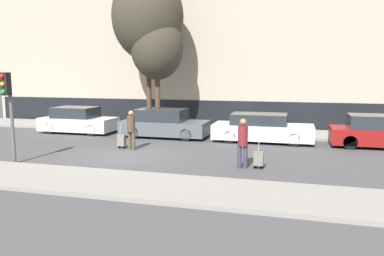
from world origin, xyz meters
TOP-DOWN VIEW (x-y plane):
  - ground_plane at (0.00, 0.00)m, footprint 80.00×80.00m
  - sidewalk_near at (0.00, -3.75)m, footprint 28.00×2.50m
  - sidewalk_far at (0.00, 7.00)m, footprint 28.00×3.00m
  - building_facade at (0.00, 10.29)m, footprint 28.00×2.24m
  - parked_car_0 at (-4.96, 4.70)m, footprint 4.09×1.80m
  - parked_car_1 at (0.12, 4.63)m, footprint 4.42×1.92m
  - parked_car_2 at (5.09, 4.58)m, footprint 4.69×1.81m
  - parked_car_3 at (10.14, 4.55)m, footprint 4.03×1.78m
  - pedestrian_left at (-0.11, 1.15)m, footprint 0.34×0.34m
  - trolley_left at (-0.64, 1.29)m, footprint 0.34×0.29m
  - pedestrian_right at (4.90, -0.77)m, footprint 0.35×0.34m
  - trolley_right at (5.45, -0.68)m, footprint 0.34×0.29m
  - traffic_light at (-3.18, -2.37)m, footprint 0.28×0.47m
  - parked_bicycle at (5.70, 6.68)m, footprint 1.77×0.06m
  - bare_tree_near_crossing at (-1.48, 6.60)m, footprint 3.97×3.97m
  - bare_tree_down_street at (-0.85, 6.32)m, footprint 2.89×2.89m

SIDE VIEW (x-z plane):
  - ground_plane at x=0.00m, z-range 0.00..0.00m
  - sidewalk_near at x=0.00m, z-range 0.00..0.12m
  - sidewalk_far at x=0.00m, z-range 0.00..0.12m
  - trolley_right at x=5.45m, z-range -0.21..0.92m
  - trolley_left at x=-0.64m, z-range -0.21..0.93m
  - parked_bicycle at x=5.70m, z-range 0.01..0.97m
  - parked_car_2 at x=5.09m, z-range -0.04..1.31m
  - parked_car_0 at x=-4.96m, z-range -0.05..1.37m
  - parked_car_3 at x=10.14m, z-range -0.05..1.39m
  - parked_car_1 at x=0.12m, z-range -0.05..1.40m
  - pedestrian_left at x=-0.11m, z-range 0.11..1.80m
  - pedestrian_right at x=4.90m, z-range 0.12..1.84m
  - traffic_light at x=-3.18m, z-range 0.71..3.99m
  - bare_tree_down_street at x=-0.85m, z-range 1.48..7.79m
  - building_facade at x=0.00m, z-range -0.02..11.85m
  - bare_tree_near_crossing at x=-1.48m, z-range 2.01..10.67m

